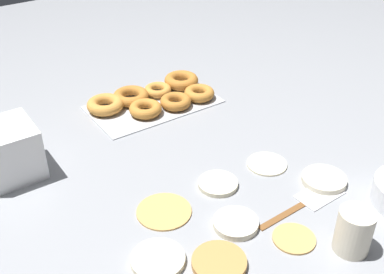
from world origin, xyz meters
The scene contains 13 objects.
ground_plane centered at (0.00, 0.00, 0.00)m, with size 3.00×3.00×0.00m, color gray.
pancake_0 centered at (0.04, 0.14, 0.01)m, with size 0.09×0.09×0.01m, color beige.
pancake_1 centered at (0.13, 0.02, 0.00)m, with size 0.11×0.11×0.01m, color tan.
pancake_2 centered at (0.21, 0.13, 0.01)m, with size 0.10×0.10×0.01m, color beige.
pancake_3 centered at (-0.03, 0.23, 0.00)m, with size 0.08×0.08×0.01m, color tan.
pancake_4 centered at (-0.21, 0.14, 0.01)m, with size 0.10×0.10×0.01m, color beige.
pancake_5 centered at (-0.15, 0.02, 0.00)m, with size 0.09×0.09×0.01m, color beige.
pancake_7 centered at (-0.01, 0.02, 0.01)m, with size 0.09×0.09×0.01m, color beige.
pancake_8 centered at (0.12, 0.20, 0.01)m, with size 0.10×0.10×0.01m, color #B27F42.
donut_tray centered at (-0.09, -0.38, 0.02)m, with size 0.36×0.20×0.04m.
container_stack centered at (0.35, -0.28, 0.06)m, with size 0.12×0.13×0.12m.
paper_cup centered at (-0.10, 0.31, 0.04)m, with size 0.07×0.07×0.09m.
spatula centered at (-0.15, 0.17, 0.00)m, with size 0.23×0.06×0.01m.
Camera 1 is at (0.50, 0.67, 0.67)m, focal length 45.00 mm.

